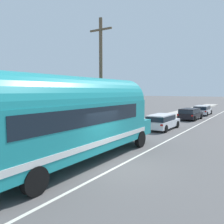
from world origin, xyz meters
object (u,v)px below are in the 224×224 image
at_px(car_second, 190,113).
at_px(car_third, 202,110).
at_px(car_lead, 162,121).
at_px(painted_bus, 71,116).
at_px(utility_pole, 101,77).

bearing_deg(car_second, car_third, 89.78).
relative_size(car_lead, car_second, 1.03).
relative_size(car_second, car_third, 0.92).
bearing_deg(car_lead, painted_bus, -89.33).
distance_m(utility_pole, car_second, 15.60).
xyz_separation_m(car_lead, car_third, (0.27, 15.38, 0.01)).
relative_size(painted_bus, car_lead, 2.72).
bearing_deg(utility_pole, painted_bus, -67.54).
xyz_separation_m(utility_pole, car_lead, (2.22, 6.30, -3.64)).
height_order(utility_pole, car_third, utility_pole).
xyz_separation_m(utility_pole, painted_bus, (2.36, -5.71, -2.12)).
bearing_deg(utility_pole, car_lead, 70.58).
xyz_separation_m(utility_pole, car_second, (2.47, 14.97, -3.63)).
bearing_deg(painted_bus, utility_pole, 112.46).
height_order(painted_bus, car_lead, painted_bus).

